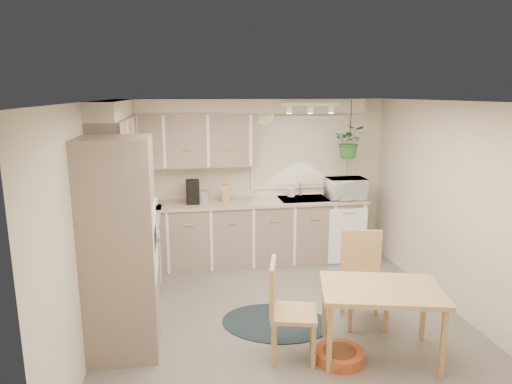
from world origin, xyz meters
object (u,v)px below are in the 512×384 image
(chair_left, at_px, (294,310))
(chair_back, at_px, (365,280))
(dining_table, at_px, (379,322))
(braided_rug, at_px, (275,323))
(pet_bed, at_px, (339,356))
(microwave, at_px, (346,186))

(chair_left, xyz_separation_m, chair_back, (0.92, 0.51, 0.02))
(dining_table, relative_size, chair_back, 1.11)
(braided_rug, bearing_deg, chair_back, -8.89)
(dining_table, xyz_separation_m, chair_back, (0.10, 0.62, 0.15))
(pet_bed, xyz_separation_m, microwave, (0.98, 2.60, 1.08))
(dining_table, height_order, chair_back, chair_back)
(chair_left, distance_m, braided_rug, 0.81)
(dining_table, xyz_separation_m, microwave, (0.58, 2.57, 0.78))
(chair_back, bearing_deg, dining_table, 88.70)
(dining_table, height_order, microwave, microwave)
(pet_bed, distance_m, microwave, 2.98)
(chair_back, bearing_deg, pet_bed, 60.77)
(chair_left, relative_size, pet_bed, 2.07)
(chair_left, xyz_separation_m, microwave, (1.40, 2.45, 0.65))
(braided_rug, relative_size, pet_bed, 2.58)
(dining_table, bearing_deg, microwave, 77.22)
(chair_back, relative_size, pet_bed, 2.16)
(microwave, bearing_deg, dining_table, -104.27)
(chair_left, bearing_deg, pet_bed, 84.53)
(dining_table, xyz_separation_m, chair_left, (-0.81, 0.11, 0.13))
(dining_table, height_order, chair_left, chair_left)
(braided_rug, xyz_separation_m, pet_bed, (0.45, -0.81, 0.05))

